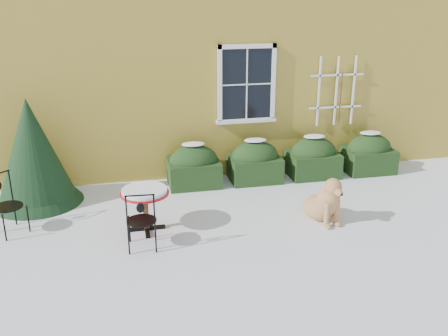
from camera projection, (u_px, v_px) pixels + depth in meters
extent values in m
plane|color=white|center=(237.00, 241.00, 8.08)|extent=(80.00, 80.00, 0.00)
cube|color=gold|center=(177.00, 21.00, 13.48)|extent=(12.00, 8.00, 6.00)
cube|color=black|center=(247.00, 84.00, 10.30)|extent=(1.05, 0.03, 1.45)
cube|color=white|center=(247.00, 46.00, 10.03)|extent=(1.23, 0.06, 0.09)
cube|color=white|center=(246.00, 121.00, 10.55)|extent=(1.23, 0.06, 0.09)
cube|color=white|center=(220.00, 85.00, 10.18)|extent=(0.09, 0.06, 1.63)
cube|color=white|center=(273.00, 83.00, 10.40)|extent=(0.09, 0.06, 1.63)
cube|color=white|center=(247.00, 84.00, 10.28)|extent=(0.02, 0.02, 1.45)
cube|color=white|center=(247.00, 84.00, 10.28)|extent=(1.05, 0.02, 0.02)
cube|color=white|center=(246.00, 121.00, 10.56)|extent=(1.29, 0.14, 0.07)
cube|color=white|center=(319.00, 92.00, 10.67)|extent=(0.04, 0.03, 1.50)
cube|color=white|center=(336.00, 91.00, 10.75)|extent=(0.04, 0.03, 1.50)
cube|color=white|center=(353.00, 90.00, 10.83)|extent=(0.04, 0.03, 1.50)
cube|color=white|center=(335.00, 107.00, 10.87)|extent=(1.20, 0.03, 0.04)
cube|color=white|center=(338.00, 75.00, 10.63)|extent=(1.20, 0.03, 0.04)
cylinder|color=#472D19|center=(340.00, 98.00, 10.81)|extent=(0.02, 0.02, 1.10)
cube|color=black|center=(194.00, 173.00, 10.27)|extent=(1.05, 0.80, 0.52)
ellipsoid|color=black|center=(194.00, 161.00, 10.18)|extent=(1.00, 0.72, 0.67)
ellipsoid|color=white|center=(193.00, 144.00, 10.06)|extent=(0.47, 0.32, 0.06)
cube|color=black|center=(255.00, 168.00, 10.53)|extent=(1.05, 0.80, 0.52)
ellipsoid|color=black|center=(255.00, 157.00, 10.44)|extent=(1.00, 0.72, 0.67)
ellipsoid|color=white|center=(255.00, 140.00, 10.32)|extent=(0.47, 0.32, 0.06)
cube|color=black|center=(313.00, 164.00, 10.79)|extent=(1.05, 0.80, 0.52)
ellipsoid|color=black|center=(313.00, 153.00, 10.70)|extent=(1.00, 0.72, 0.67)
ellipsoid|color=white|center=(314.00, 136.00, 10.57)|extent=(0.47, 0.32, 0.06)
cube|color=black|center=(368.00, 160.00, 11.05)|extent=(1.05, 0.80, 0.52)
ellipsoid|color=black|center=(369.00, 149.00, 10.96)|extent=(1.00, 0.72, 0.67)
ellipsoid|color=white|center=(371.00, 133.00, 10.83)|extent=(0.47, 0.32, 0.06)
cone|color=black|center=(36.00, 178.00, 9.38)|extent=(1.66, 1.66, 0.96)
cone|color=black|center=(32.00, 152.00, 9.20)|extent=(1.49, 1.49, 2.02)
cube|color=black|center=(147.00, 228.00, 8.44)|extent=(0.63, 0.07, 0.05)
cube|color=black|center=(147.00, 228.00, 8.44)|extent=(0.07, 0.63, 0.05)
cube|color=#50351B|center=(146.00, 212.00, 8.33)|extent=(0.09, 0.09, 0.67)
cylinder|color=#AE0E15|center=(145.00, 193.00, 8.22)|extent=(0.81, 0.81, 0.04)
cylinder|color=white|center=(144.00, 191.00, 8.20)|extent=(0.75, 0.75, 0.06)
cylinder|color=black|center=(155.00, 227.00, 8.03)|extent=(0.02, 0.02, 0.46)
cylinder|color=black|center=(129.00, 229.00, 7.98)|extent=(0.02, 0.02, 0.46)
cylinder|color=black|center=(156.00, 239.00, 7.65)|extent=(0.02, 0.02, 0.46)
cylinder|color=black|center=(129.00, 241.00, 7.60)|extent=(0.02, 0.02, 0.46)
cylinder|color=black|center=(142.00, 221.00, 7.73)|extent=(0.47, 0.47, 0.02)
cylinder|color=black|center=(154.00, 210.00, 7.49)|extent=(0.02, 0.02, 0.51)
cylinder|color=black|center=(127.00, 212.00, 7.43)|extent=(0.02, 0.02, 0.51)
cylinder|color=black|center=(139.00, 195.00, 7.37)|extent=(0.45, 0.05, 0.02)
ellipsoid|color=black|center=(140.00, 208.00, 7.44)|extent=(0.12, 0.04, 0.16)
cylinder|color=black|center=(4.00, 228.00, 8.00)|extent=(0.03, 0.03, 0.47)
cylinder|color=black|center=(28.00, 219.00, 8.31)|extent=(0.03, 0.03, 0.47)
cylinder|color=black|center=(15.00, 212.00, 8.55)|extent=(0.03, 0.03, 0.47)
cylinder|color=black|center=(8.00, 207.00, 8.20)|extent=(0.48, 0.48, 0.02)
cylinder|color=black|center=(11.00, 185.00, 8.38)|extent=(0.03, 0.03, 0.53)
ellipsoid|color=tan|center=(320.00, 207.00, 8.81)|extent=(0.68, 0.72, 0.45)
ellipsoid|color=tan|center=(327.00, 201.00, 8.56)|extent=(0.50, 0.47, 0.56)
sphere|color=tan|center=(330.00, 196.00, 8.47)|extent=(0.35, 0.35, 0.35)
cylinder|color=tan|center=(327.00, 215.00, 8.46)|extent=(0.09, 0.09, 0.45)
cylinder|color=tan|center=(337.00, 213.00, 8.54)|extent=(0.09, 0.09, 0.45)
ellipsoid|color=tan|center=(328.00, 226.00, 8.48)|extent=(0.12, 0.16, 0.07)
ellipsoid|color=tan|center=(338.00, 224.00, 8.56)|extent=(0.12, 0.16, 0.07)
cylinder|color=tan|center=(331.00, 193.00, 8.44)|extent=(0.26, 0.29, 0.24)
sphere|color=tan|center=(333.00, 187.00, 8.35)|extent=(0.30, 0.30, 0.30)
ellipsoid|color=tan|center=(338.00, 192.00, 8.25)|extent=(0.18, 0.25, 0.13)
sphere|color=black|center=(342.00, 195.00, 8.17)|extent=(0.05, 0.05, 0.05)
ellipsoid|color=tan|center=(325.00, 187.00, 8.34)|extent=(0.09, 0.11, 0.19)
ellipsoid|color=tan|center=(338.00, 185.00, 8.44)|extent=(0.09, 0.11, 0.19)
cylinder|color=tan|center=(320.00, 208.00, 9.12)|extent=(0.30, 0.32, 0.08)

